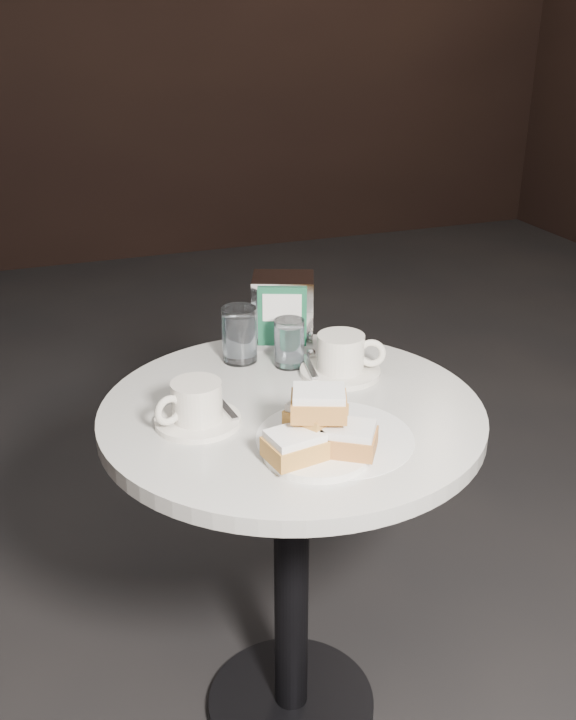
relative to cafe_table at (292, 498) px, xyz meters
The scene contains 9 objects.
ground 0.55m from the cafe_table, ahead, with size 7.00×7.00×0.00m, color black.
cafe_table is the anchor object (origin of this frame).
sugar_spill 0.24m from the cafe_table, 77.44° to the right, with size 0.27×0.27×0.00m, color white.
beignet_plate 0.30m from the cafe_table, 95.88° to the right, with size 0.20×0.20×0.11m.
coffee_cup_left 0.29m from the cafe_table, behind, with size 0.19×0.19×0.08m.
coffee_cup_right 0.29m from the cafe_table, 35.25° to the left, with size 0.21×0.21×0.08m.
water_glass_left 0.34m from the cafe_table, 96.96° to the left, with size 0.09×0.09×0.11m.
water_glass_right 0.31m from the cafe_table, 71.42° to the left, with size 0.08×0.08×0.10m.
napkin_dispenser 0.41m from the cafe_table, 73.35° to the left, with size 0.16×0.14×0.15m.
Camera 1 is at (-0.45, -1.21, 1.42)m, focal length 40.00 mm.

